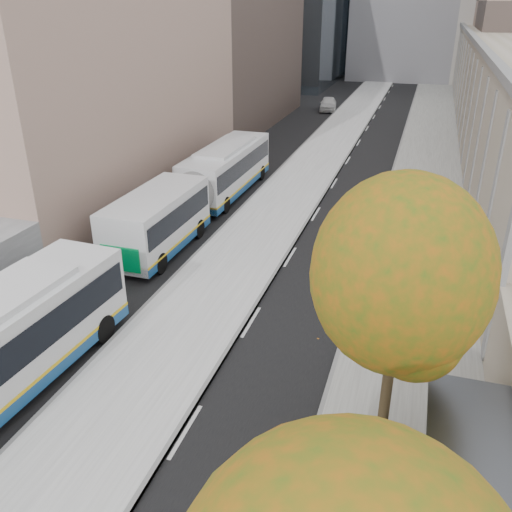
% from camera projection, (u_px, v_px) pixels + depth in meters
% --- Properties ---
extents(bus_platform, '(4.25, 150.00, 0.15)m').
position_uv_depth(bus_platform, '(298.00, 184.00, 35.61)').
color(bus_platform, '#A5A5A5').
rests_on(bus_platform, ground).
extents(sidewalk, '(4.75, 150.00, 0.08)m').
position_uv_depth(sidewalk, '(424.00, 196.00, 33.46)').
color(sidewalk, gray).
rests_on(sidewalk, ground).
extents(bus_shelter, '(1.90, 4.40, 2.53)m').
position_uv_depth(bus_shelter, '(480.00, 461.00, 11.36)').
color(bus_shelter, '#383A3F').
rests_on(bus_shelter, sidewalk).
extents(tree_c, '(4.20, 4.20, 7.28)m').
position_uv_depth(tree_c, '(401.00, 275.00, 12.39)').
color(tree_c, '#322716').
rests_on(tree_c, sidewalk).
extents(bus_far, '(2.77, 17.33, 2.88)m').
position_uv_depth(bus_far, '(202.00, 187.00, 30.05)').
color(bus_far, silver).
rests_on(bus_far, ground).
extents(distant_car, '(2.33, 4.51, 1.47)m').
position_uv_depth(distant_car, '(328.00, 104.00, 59.50)').
color(distant_car, silver).
rests_on(distant_car, ground).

